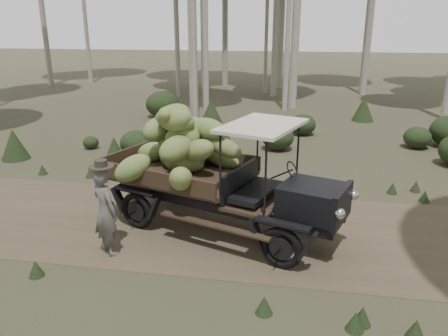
{
  "coord_description": "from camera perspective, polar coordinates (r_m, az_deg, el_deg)",
  "views": [
    {
      "loc": [
        1.89,
        -8.31,
        4.17
      ],
      "look_at": [
        0.46,
        -0.07,
        1.37
      ],
      "focal_mm": 35.0,
      "sensor_mm": 36.0,
      "label": 1
    }
  ],
  "objects": [
    {
      "name": "dirt_track",
      "position": [
        9.49,
        -2.72,
        -7.55
      ],
      "size": [
        70.0,
        4.0,
        0.01
      ],
      "primitive_type": "cube",
      "color": "brown",
      "rests_on": "ground"
    },
    {
      "name": "undergrowth",
      "position": [
        10.46,
        1.01,
        -1.88
      ],
      "size": [
        24.15,
        24.28,
        1.38
      ],
      "color": "#233319",
      "rests_on": "ground"
    },
    {
      "name": "banana_truck",
      "position": [
        9.15,
        -3.28,
        1.63
      ],
      "size": [
        5.39,
        3.32,
        2.66
      ],
      "rotation": [
        0.0,
        0.0,
        -0.34
      ],
      "color": "black",
      "rests_on": "ground"
    },
    {
      "name": "ground",
      "position": [
        9.49,
        -2.71,
        -7.57
      ],
      "size": [
        120.0,
        120.0,
        0.0
      ],
      "primitive_type": "plane",
      "color": "#473D2B",
      "rests_on": "ground"
    },
    {
      "name": "farmer",
      "position": [
        8.38,
        -15.23,
        -5.35
      ],
      "size": [
        0.74,
        0.69,
        1.85
      ],
      "rotation": [
        0.0,
        0.0,
        2.51
      ],
      "color": "#55544E",
      "rests_on": "ground"
    }
  ]
}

